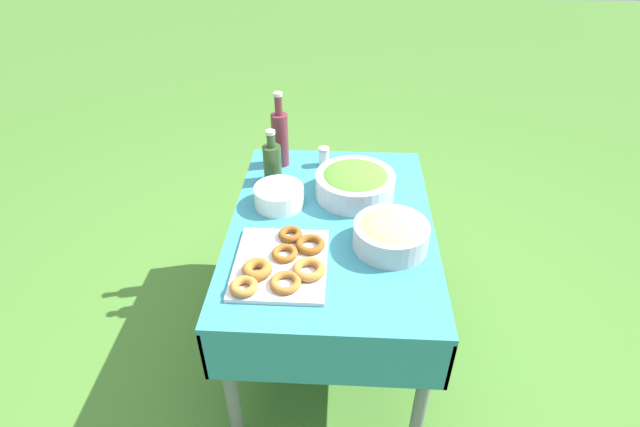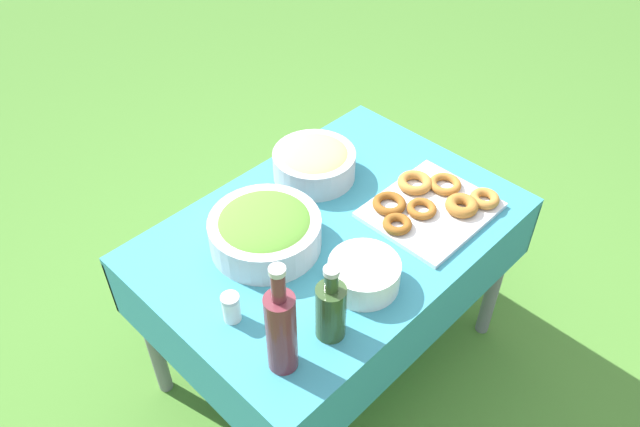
% 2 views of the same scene
% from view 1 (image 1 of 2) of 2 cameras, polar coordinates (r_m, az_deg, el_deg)
% --- Properties ---
extents(ground_plane, '(14.00, 14.00, 0.00)m').
position_cam_1_polar(ground_plane, '(2.45, 1.13, -13.91)').
color(ground_plane, '#477A2D').
extents(picnic_table, '(1.16, 0.80, 0.69)m').
position_cam_1_polar(picnic_table, '(2.04, 1.32, -3.23)').
color(picnic_table, teal).
rests_on(picnic_table, ground_plane).
extents(salad_bowl, '(0.33, 0.33, 0.12)m').
position_cam_1_polar(salad_bowl, '(2.11, 4.03, 3.56)').
color(salad_bowl, silver).
rests_on(salad_bowl, picnic_table).
extents(pasta_bowl, '(0.28, 0.28, 0.12)m').
position_cam_1_polar(pasta_bowl, '(1.84, 8.12, -2.23)').
color(pasta_bowl, '#B2B7BC').
rests_on(pasta_bowl, picnic_table).
extents(donut_platter, '(0.40, 0.35, 0.05)m').
position_cam_1_polar(donut_platter, '(1.76, -4.32, -5.74)').
color(donut_platter, silver).
rests_on(donut_platter, picnic_table).
extents(plate_stack, '(0.20, 0.20, 0.08)m').
position_cam_1_polar(plate_stack, '(2.06, -4.71, 2.00)').
color(plate_stack, white).
rests_on(plate_stack, picnic_table).
extents(olive_oil_bottle, '(0.08, 0.08, 0.25)m').
position_cam_1_polar(olive_oil_bottle, '(2.19, -5.47, 5.90)').
color(olive_oil_bottle, '#2D4723').
rests_on(olive_oil_bottle, picnic_table).
extents(wine_bottle, '(0.08, 0.08, 0.35)m').
position_cam_1_polar(wine_bottle, '(2.30, -4.59, 8.70)').
color(wine_bottle, maroon).
rests_on(wine_bottle, picnic_table).
extents(salt_shaker, '(0.05, 0.05, 0.09)m').
position_cam_1_polar(salt_shaker, '(2.33, 0.44, 6.54)').
color(salt_shaker, white).
rests_on(salt_shaker, picnic_table).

